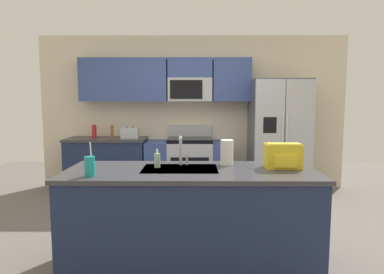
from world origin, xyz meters
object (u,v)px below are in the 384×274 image
(pepper_mill, at_px, (112,131))
(bottle_red, at_px, (94,131))
(sink_faucet, at_px, (181,148))
(refrigerator, at_px, (278,137))
(drink_cup_teal, at_px, (90,166))
(paper_towel_roll, at_px, (227,152))
(range_oven, at_px, (188,165))
(soap_dispenser, at_px, (157,160))
(toaster, at_px, (130,133))
(backpack, at_px, (283,155))

(pepper_mill, height_order, bottle_red, pepper_mill)
(bottle_red, bearing_deg, sink_faucet, -57.00)
(refrigerator, distance_m, bottle_red, 3.03)
(drink_cup_teal, relative_size, paper_towel_roll, 1.18)
(range_oven, height_order, soap_dispenser, range_oven)
(pepper_mill, height_order, soap_dispenser, pepper_mill)
(toaster, height_order, bottle_red, bottle_red)
(toaster, bearing_deg, pepper_mill, 170.67)
(toaster, xyz_separation_m, backpack, (1.86, -2.37, 0.03))
(pepper_mill, distance_m, bottle_red, 0.32)
(backpack, bearing_deg, range_oven, 110.85)
(drink_cup_teal, bearing_deg, paper_towel_roll, 23.73)
(toaster, relative_size, bottle_red, 1.32)
(bottle_red, distance_m, paper_towel_roll, 3.05)
(refrigerator, bearing_deg, drink_cup_teal, -129.25)
(refrigerator, relative_size, toaster, 6.61)
(soap_dispenser, bearing_deg, paper_towel_roll, 12.59)
(range_oven, bearing_deg, bottle_red, 178.05)
(toaster, height_order, paper_towel_roll, paper_towel_roll)
(drink_cup_teal, height_order, paper_towel_roll, drink_cup_teal)
(sink_faucet, bearing_deg, refrigerator, 56.58)
(backpack, bearing_deg, refrigerator, 76.98)
(pepper_mill, bearing_deg, backpack, -48.22)
(range_oven, height_order, backpack, backpack)
(paper_towel_roll, bearing_deg, refrigerator, 64.57)
(refrigerator, xyz_separation_m, paper_towel_roll, (-1.04, -2.19, 0.09))
(toaster, bearing_deg, bottle_red, 170.30)
(drink_cup_teal, bearing_deg, bottle_red, 106.00)
(sink_faucet, bearing_deg, backpack, -6.62)
(toaster, bearing_deg, paper_towel_roll, -58.34)
(sink_faucet, bearing_deg, paper_towel_roll, 7.02)
(bottle_red, bearing_deg, range_oven, -1.95)
(drink_cup_teal, bearing_deg, pepper_mill, 100.22)
(refrigerator, distance_m, drink_cup_teal, 3.49)
(sink_faucet, bearing_deg, bottle_red, 123.00)
(refrigerator, bearing_deg, bottle_red, 177.64)
(sink_faucet, distance_m, soap_dispenser, 0.26)
(toaster, height_order, pepper_mill, pepper_mill)
(soap_dispenser, height_order, paper_towel_roll, paper_towel_roll)
(range_oven, xyz_separation_m, backpack, (0.92, -2.43, 0.57))
(pepper_mill, relative_size, bottle_red, 1.03)
(sink_faucet, height_order, soap_dispenser, sink_faucet)
(range_oven, distance_m, pepper_mill, 1.36)
(pepper_mill, relative_size, sink_faucet, 0.77)
(sink_faucet, xyz_separation_m, drink_cup_teal, (-0.73, -0.46, -0.08))
(toaster, distance_m, sink_faucet, 2.45)
(paper_towel_roll, bearing_deg, sink_faucet, -172.98)
(refrigerator, xyz_separation_m, pepper_mill, (-2.71, 0.07, 0.08))
(refrigerator, distance_m, pepper_mill, 2.71)
(bottle_red, relative_size, backpack, 0.66)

